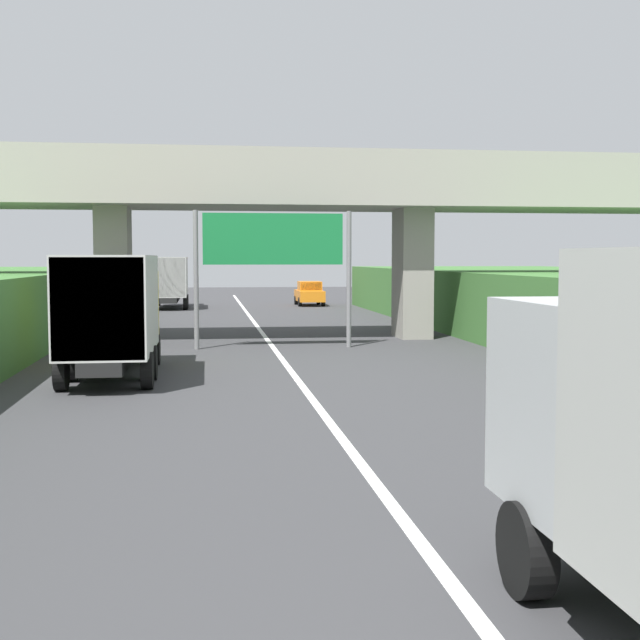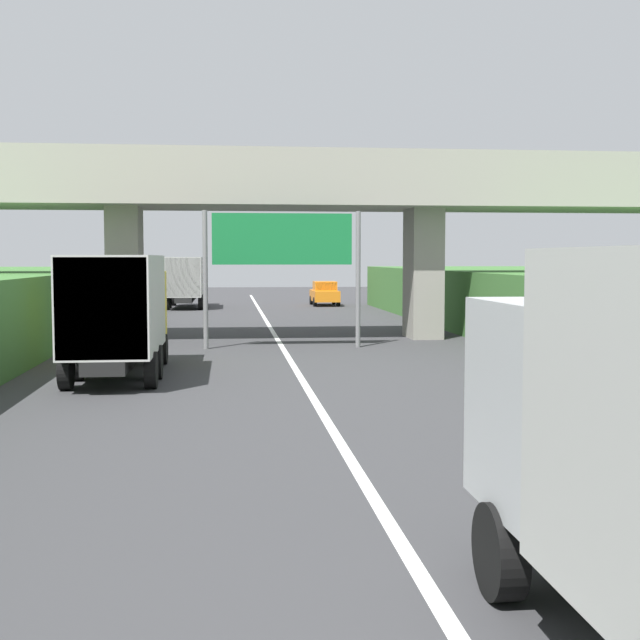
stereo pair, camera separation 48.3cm
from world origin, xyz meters
The scene contains 6 objects.
lane_centre_stripe centered at (0.00, 29.37, 0.00)m, with size 0.20×98.73×0.01m, color white.
overpass_bridge centered at (0.00, 36.71, 5.73)m, with size 40.00×4.80×7.62m.
overhead_highway_sign centered at (0.00, 33.15, 3.76)m, with size 5.88×0.18×5.12m.
truck_yellow centered at (-5.08, 25.96, 1.93)m, with size 2.44×7.30×3.44m.
truck_white centered at (-4.90, 59.54, 1.93)m, with size 2.44×7.30×3.44m.
car_orange centered at (4.80, 61.36, 0.86)m, with size 1.86×4.10×1.72m.
Camera 1 is at (-2.48, 1.82, 3.36)m, focal length 47.35 mm.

